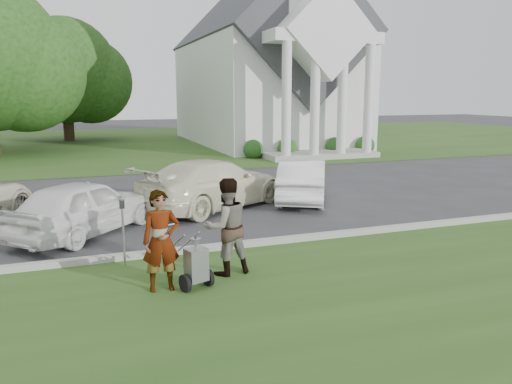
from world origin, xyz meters
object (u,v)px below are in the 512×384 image
tree_back (65,76)px  striping_cart (196,266)px  parking_meter_near (123,224)px  church (265,56)px  person_left (161,242)px  car_b (84,207)px  car_c (213,184)px  car_d (302,180)px  person_right (226,227)px

tree_back → striping_cart: 31.85m
tree_back → parking_meter_near: (1.27, -29.79, -3.85)m
church → striping_cart: 27.36m
tree_back → parking_meter_near: bearing=-87.6°
striping_cart → tree_back: bearing=75.9°
tree_back → parking_meter_near: size_ratio=6.92×
person_left → parking_meter_near: (-0.51, 1.54, -0.02)m
tree_back → car_b: bearing=-88.8°
church → car_c: (-8.69, -18.41, -5.19)m
striping_cart → car_d: 7.96m
car_b → person_right: bearing=166.3°
church → parking_meter_near: bearing=-117.1°
person_left → car_d: (5.55, 6.08, -0.22)m
car_c → car_b: bearing=84.4°
person_left → person_right: 1.36m
person_right → car_c: (1.25, 5.64, -0.19)m
tree_back → person_right: tree_back is taller
church → car_d: church is taller
car_c → car_d: car_c is taller
person_right → car_b: (-2.51, 3.87, -0.24)m
parking_meter_near → car_b: car_b is taller
tree_back → car_c: 25.96m
striping_cart → car_c: 6.50m
striping_cart → person_right: (0.72, 0.54, 0.50)m
car_b → car_c: (3.76, 1.78, 0.05)m
parking_meter_near → car_c: 5.44m
car_b → person_left: bearing=149.2°
tree_back → person_right: 31.31m
person_left → person_right: size_ratio=0.96×
person_right → car_c: size_ratio=0.36×
car_c → person_right: bearing=136.6°
church → tree_back: bearing=152.2°
person_right → striping_cart: bearing=27.5°
person_right → parking_meter_near: 2.14m
person_left → person_right: (1.30, 0.40, 0.04)m
car_b → car_c: car_c is taller
person_left → car_b: size_ratio=0.44×
striping_cart → car_d: size_ratio=0.29×
person_right → car_b: 4.62m
car_c → striping_cart: bearing=131.4°
tree_back → person_left: tree_back is taller
tree_back → parking_meter_near: 30.06m
parking_meter_near → car_d: size_ratio=0.34×
striping_cart → person_left: (-0.58, 0.14, 0.46)m
person_right → tree_back: bearing=-93.4°
car_b → car_d: bearing=-121.7°
person_right → car_d: 7.09m
person_left → parking_meter_near: bearing=109.2°
person_right → car_b: bearing=-66.0°
tree_back → striping_cart: (2.35, -31.47, -4.29)m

